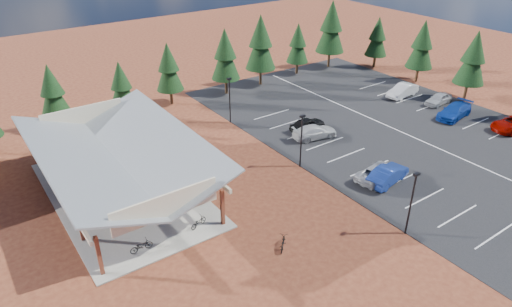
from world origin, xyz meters
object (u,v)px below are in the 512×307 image
trash_bin_1 (216,169)px  bike_2 (87,177)px  trash_bin_0 (204,186)px  bike_7 (133,153)px  bike_0 (141,246)px  bike_6 (160,175)px  car_4 (307,124)px  car_8 (439,99)px  car_7 (455,111)px  lamp_post_0 (412,200)px  bike_5 (157,187)px  bike_12 (283,243)px  car_2 (379,173)px  bike_4 (198,222)px  bike_1 (116,195)px  car_1 (388,175)px  car_9 (403,90)px  lamp_post_2 (230,97)px  lamp_post_1 (301,138)px  bike_pavilion (117,153)px  bike_14 (200,161)px  car_3 (315,132)px  bike_3 (82,156)px

trash_bin_1 → bike_2: (-9.90, 5.05, 0.10)m
trash_bin_0 → bike_7: size_ratio=0.61×
bike_0 → bike_6: bike_0 is taller
car_4 → car_8: 18.09m
car_7 → car_4: bearing=-122.8°
lamp_post_0 → trash_bin_0: 16.54m
bike_5 → car_4: 18.34m
bike_12 → car_2: car_2 is taller
bike_2 → bike_4: (4.78, -11.09, -0.05)m
car_7 → bike_1: bearing=-107.4°
car_1 → car_9: size_ratio=0.99×
trash_bin_0 → car_8: (32.58, 0.40, 0.27)m
bike_0 → bike_4: 4.57m
bike_12 → car_1: car_1 is taller
trash_bin_1 → bike_5: size_ratio=0.57×
bike_2 → car_1: car_1 is taller
lamp_post_2 → bike_4: (-12.08, -14.65, -2.48)m
bike_4 → bike_7: bike_7 is taller
lamp_post_1 → bike_12: bearing=-136.0°
bike_1 → car_9: bearing=-77.8°
bike_pavilion → car_4: bike_pavilion is taller
bike_pavilion → bike_2: bearing=118.4°
car_7 → bike_5: bearing=-107.1°
bike_14 → car_1: (11.85, -11.92, 0.31)m
lamp_post_0 → bike_12: 9.59m
car_1 → car_9: car_9 is taller
lamp_post_0 → trash_bin_1: lamp_post_0 is taller
bike_pavilion → bike_7: bike_pavilion is taller
bike_6 → car_8: (34.92, -3.29, 0.22)m
car_2 → bike_pavilion: bearing=53.3°
bike_4 → bike_6: size_ratio=0.99×
trash_bin_0 → car_9: bearing=8.4°
bike_7 → car_8: car_8 is taller
lamp_post_2 → bike_12: bearing=-112.6°
car_2 → trash_bin_1: bearing=43.0°
trash_bin_0 → bike_7: (-2.77, 8.86, 0.10)m
bike_12 → bike_14: size_ratio=0.85×
bike_5 → car_3: bearing=-86.4°
lamp_post_2 → bike_0: (-16.65, -14.80, -2.45)m
car_7 → bike_6: bearing=-110.2°
bike_14 → car_2: 16.07m
lamp_post_2 → car_7: lamp_post_2 is taller
bike_1 → bike_6: bike_1 is taller
car_2 → car_4: car_4 is taller
lamp_post_1 → car_7: (21.38, -1.57, -2.16)m
lamp_post_1 → trash_bin_0: lamp_post_1 is taller
trash_bin_1 → bike_3: (-9.14, 9.23, 0.11)m
bike_0 → car_8: (39.98, 4.67, 0.19)m
car_7 → car_1: bearing=-82.5°
lamp_post_2 → bike_1: 17.82m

